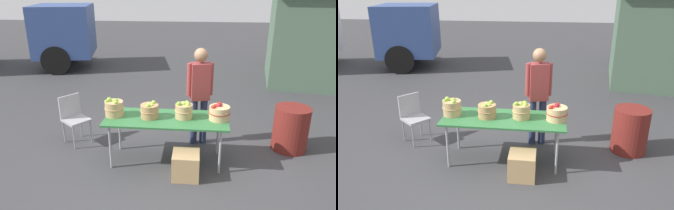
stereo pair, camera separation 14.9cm
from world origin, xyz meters
The scene contains 11 objects.
ground_plane centered at (0.00, 0.00, 0.00)m, with size 40.00×40.00×0.00m, color #38383A.
market_table centered at (0.00, 0.00, 0.71)m, with size 1.90×0.76×0.75m.
apple_basket_green_0 centered at (-0.82, 0.02, 0.88)m, with size 0.31×0.31×0.30m.
apple_basket_green_1 centered at (-0.26, 0.00, 0.86)m, with size 0.30×0.30×0.26m.
apple_basket_green_2 centered at (0.27, 0.04, 0.88)m, with size 0.29×0.29×0.28m.
apple_basket_red_0 centered at (0.81, 0.02, 0.87)m, with size 0.33×0.33×0.26m.
vendor_adult centered at (0.51, 0.67, 1.01)m, with size 0.45×0.29×1.72m.
food_kiosk centered at (4.01, 4.80, 1.38)m, with size 3.91×3.41×2.74m.
folding_chair centered at (-1.70, 0.52, 0.51)m, with size 0.56×0.56×0.86m.
trash_barrel centered at (2.07, 0.59, 0.38)m, with size 0.58×0.58×0.77m, color maroon.
produce_crate centered at (0.33, -0.44, 0.20)m, with size 0.39×0.39×0.39m, color tan.
Camera 2 is at (0.61, -4.49, 2.70)m, focal length 34.03 mm.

